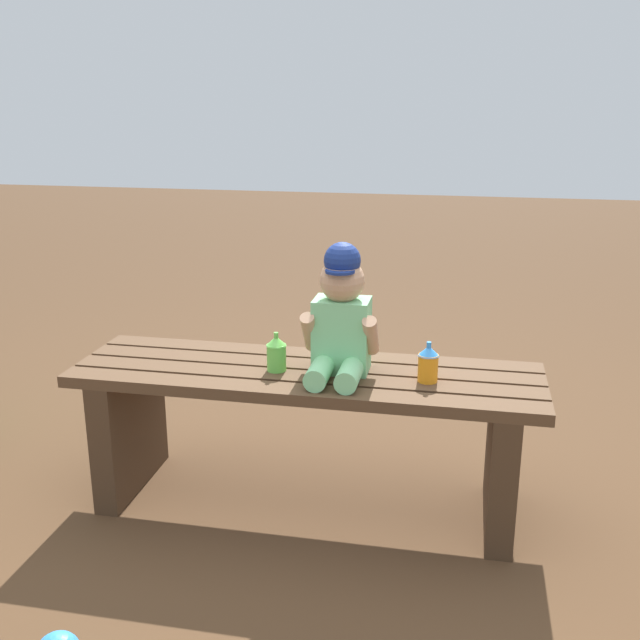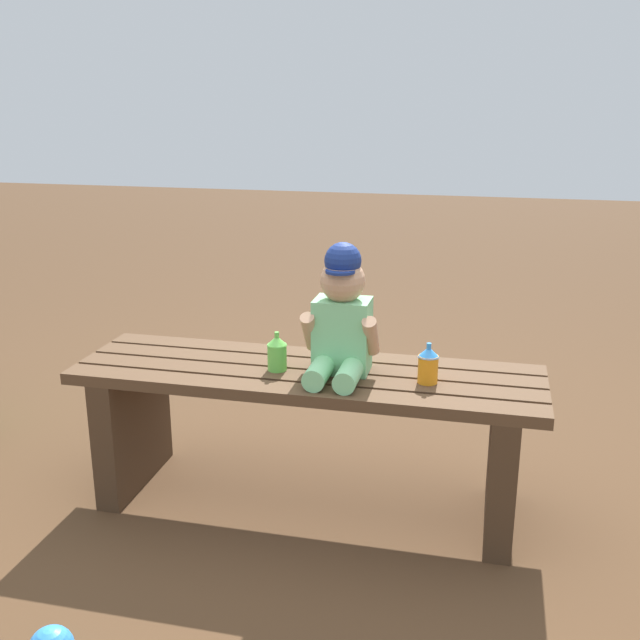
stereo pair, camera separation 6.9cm
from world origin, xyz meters
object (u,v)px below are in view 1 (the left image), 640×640
object	(u,v)px
child_figure	(341,318)
sippy_cup_left	(276,353)
park_bench	(306,416)
sippy_cup_right	(428,363)

from	to	relation	value
child_figure	sippy_cup_left	bearing A→B (deg)	-173.39
child_figure	sippy_cup_left	distance (m)	0.23
park_bench	sippy_cup_left	distance (m)	0.23
sippy_cup_left	sippy_cup_right	size ratio (longest dim) A/B	1.00
park_bench	child_figure	distance (m)	0.35
park_bench	sippy_cup_left	world-z (taller)	sippy_cup_left
park_bench	child_figure	bearing A→B (deg)	-1.16
child_figure	sippy_cup_left	xyz separation A→B (m)	(-0.20, -0.02, -0.12)
park_bench	sippy_cup_right	size ratio (longest dim) A/B	11.80
sippy_cup_left	sippy_cup_right	bearing A→B (deg)	0.00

